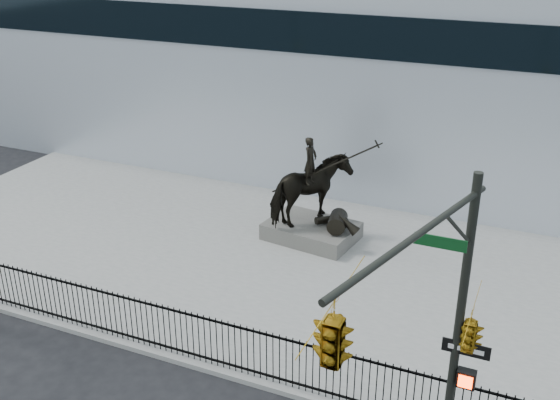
% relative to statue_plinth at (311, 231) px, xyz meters
% --- Properties ---
extents(ground, '(120.00, 120.00, 0.00)m').
position_rel_statue_plinth_xyz_m(ground, '(-0.46, -9.26, -0.45)').
color(ground, black).
rests_on(ground, ground).
extents(plaza, '(30.00, 12.00, 0.15)m').
position_rel_statue_plinth_xyz_m(plaza, '(-0.46, -2.26, -0.38)').
color(plaza, gray).
rests_on(plaza, ground).
extents(building, '(44.00, 14.00, 9.00)m').
position_rel_statue_plinth_xyz_m(building, '(-0.46, 10.74, 4.05)').
color(building, silver).
rests_on(building, ground).
extents(picket_fence, '(22.10, 0.10, 1.50)m').
position_rel_statue_plinth_xyz_m(picket_fence, '(-0.46, -8.01, 0.45)').
color(picket_fence, black).
rests_on(picket_fence, plaza).
extents(statue_plinth, '(3.46, 2.61, 0.60)m').
position_rel_statue_plinth_xyz_m(statue_plinth, '(0.00, 0.00, 0.00)').
color(statue_plinth, '#55524E').
rests_on(statue_plinth, plaza).
extents(equestrian_statue, '(4.08, 2.80, 3.48)m').
position_rel_statue_plinth_xyz_m(equestrian_statue, '(0.06, -0.01, 1.56)').
color(equestrian_statue, black).
rests_on(equestrian_statue, statue_plinth).
extents(traffic_signal_right, '(2.17, 6.86, 7.00)m').
position_rel_statue_plinth_xyz_m(traffic_signal_right, '(6.00, -11.26, 4.40)').
color(traffic_signal_right, black).
rests_on(traffic_signal_right, ground).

